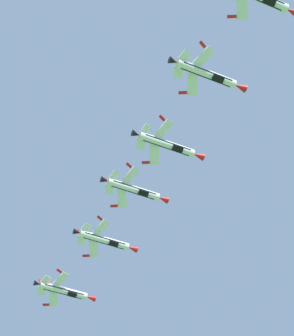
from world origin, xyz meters
name	(u,v)px	position (x,y,z in m)	size (l,w,h in m)	color
fighter_jet_lead	(65,291)	(35.72, 146.51, 105.99)	(15.96, 9.37, 5.44)	white
fighter_jet_left_wing	(105,240)	(39.62, 127.46, 108.64)	(15.96, 8.87, 6.07)	white
fighter_jet_right_wing	(134,190)	(40.29, 109.93, 109.77)	(15.96, 8.82, 6.13)	white
fighter_jet_left_outer	(168,145)	(41.20, 93.21, 107.89)	(15.96, 8.82, 6.14)	white
fighter_jet_right_outer	(207,74)	(41.37, 74.41, 108.50)	(15.96, 9.42, 5.42)	white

